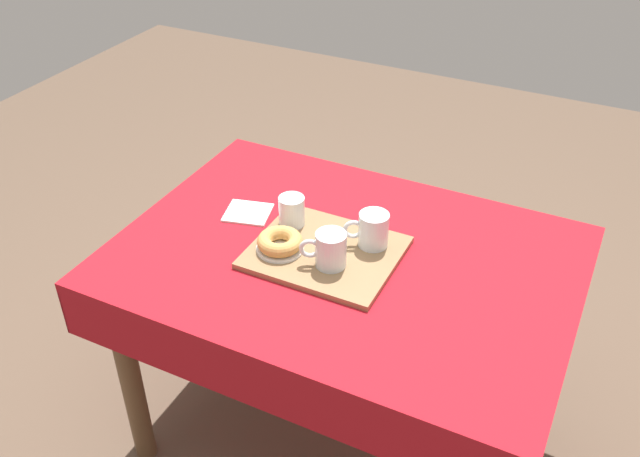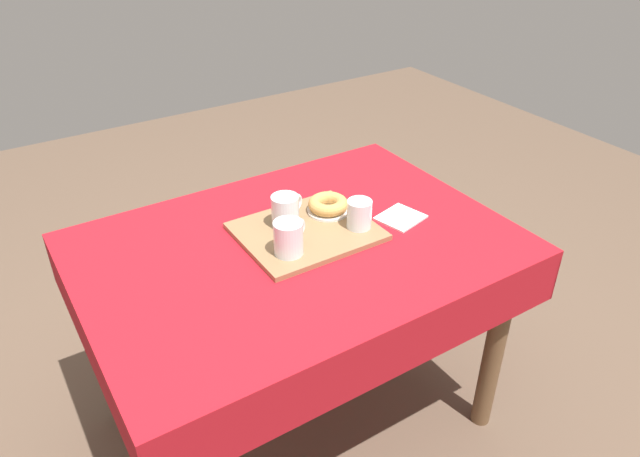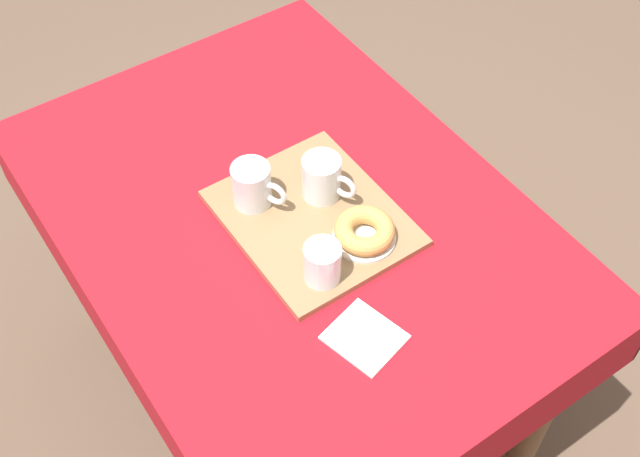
% 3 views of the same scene
% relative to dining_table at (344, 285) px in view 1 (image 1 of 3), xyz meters
% --- Properties ---
extents(ground_plane, '(6.00, 6.00, 0.00)m').
position_rel_dining_table_xyz_m(ground_plane, '(0.00, 0.00, -0.62)').
color(ground_plane, brown).
extents(dining_table, '(1.22, 0.88, 0.73)m').
position_rel_dining_table_xyz_m(dining_table, '(0.00, 0.00, 0.00)').
color(dining_table, '#A8141E').
rests_on(dining_table, ground).
extents(serving_tray, '(0.38, 0.32, 0.02)m').
position_rel_dining_table_xyz_m(serving_tray, '(-0.05, -0.03, 0.12)').
color(serving_tray, olive).
rests_on(serving_tray, dining_table).
extents(tea_mug_left, '(0.12, 0.08, 0.10)m').
position_rel_dining_table_xyz_m(tea_mug_left, '(0.06, 0.05, 0.17)').
color(tea_mug_left, white).
rests_on(tea_mug_left, serving_tray).
extents(tea_mug_right, '(0.12, 0.08, 0.10)m').
position_rel_dining_table_xyz_m(tea_mug_right, '(-0.01, -0.08, 0.17)').
color(tea_mug_right, white).
rests_on(tea_mug_right, serving_tray).
extents(water_glass_near, '(0.07, 0.07, 0.09)m').
position_rel_dining_table_xyz_m(water_glass_near, '(-0.18, 0.04, 0.16)').
color(water_glass_near, white).
rests_on(water_glass_near, serving_tray).
extents(donut_plate_left, '(0.13, 0.13, 0.01)m').
position_rel_dining_table_xyz_m(donut_plate_left, '(-0.16, -0.08, 0.13)').
color(donut_plate_left, white).
rests_on(donut_plate_left, serving_tray).
extents(sugar_donut_left, '(0.12, 0.12, 0.04)m').
position_rel_dining_table_xyz_m(sugar_donut_left, '(-0.16, -0.08, 0.15)').
color(sugar_donut_left, tan).
rests_on(sugar_donut_left, donut_plate_left).
extents(paper_napkin, '(0.15, 0.14, 0.01)m').
position_rel_dining_table_xyz_m(paper_napkin, '(-0.34, 0.05, 0.11)').
color(paper_napkin, white).
rests_on(paper_napkin, dining_table).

